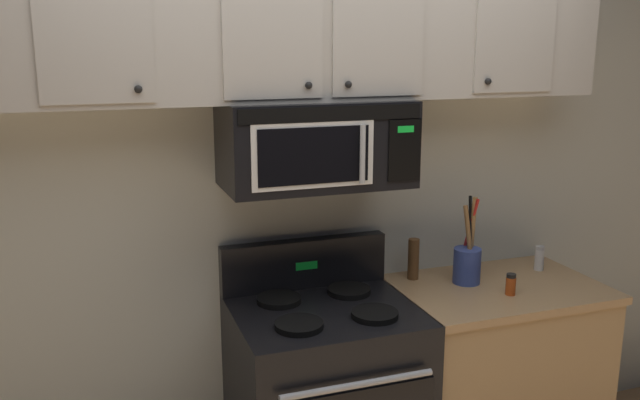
{
  "coord_description": "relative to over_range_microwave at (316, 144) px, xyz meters",
  "views": [
    {
      "loc": [
        -0.89,
        -2.03,
        1.98
      ],
      "look_at": [
        0.0,
        0.49,
        1.35
      ],
      "focal_mm": 37.78,
      "sensor_mm": 36.0,
      "label": 1
    }
  ],
  "objects": [
    {
      "name": "back_wall",
      "position": [
        0.0,
        0.25,
        -0.23
      ],
      "size": [
        5.2,
        0.1,
        2.7
      ],
      "primitive_type": "cube",
      "color": "silver",
      "rests_on": "ground_plane"
    },
    {
      "name": "over_range_microwave",
      "position": [
        0.0,
        0.0,
        0.0
      ],
      "size": [
        0.76,
        0.43,
        0.35
      ],
      "color": "black"
    },
    {
      "name": "upper_cabinets",
      "position": [
        0.0,
        0.03,
        0.45
      ],
      "size": [
        2.5,
        0.36,
        0.55
      ],
      "color": "#BCB7AD"
    },
    {
      "name": "counter_segment",
      "position": [
        0.84,
        -0.11,
        -1.12
      ],
      "size": [
        0.93,
        0.65,
        0.9
      ],
      "color": "tan",
      "rests_on": "ground_plane"
    },
    {
      "name": "utensil_crock_blue",
      "position": [
        0.72,
        -0.03,
        -0.57
      ],
      "size": [
        0.12,
        0.14,
        0.4
      ],
      "color": "#384C9E",
      "rests_on": "counter_segment"
    },
    {
      "name": "salt_shaker",
      "position": [
        1.14,
        0.0,
        -0.62
      ],
      "size": [
        0.04,
        0.04,
        0.12
      ],
      "color": "white",
      "rests_on": "counter_segment"
    },
    {
      "name": "pepper_mill",
      "position": [
        0.51,
        0.09,
        -0.58
      ],
      "size": [
        0.05,
        0.05,
        0.19
      ],
      "primitive_type": "cylinder",
      "color": "brown",
      "rests_on": "counter_segment"
    },
    {
      "name": "spice_jar",
      "position": [
        0.82,
        -0.23,
        -0.63
      ],
      "size": [
        0.04,
        0.04,
        0.1
      ],
      "color": "#C64C19",
      "rests_on": "counter_segment"
    }
  ]
}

